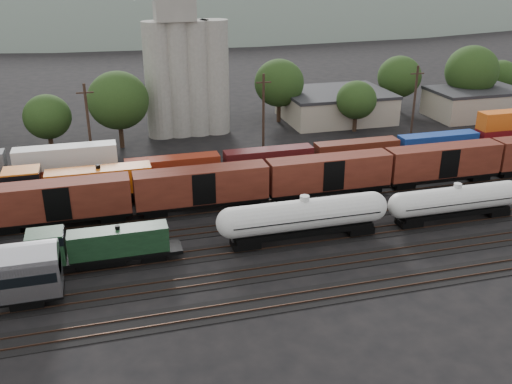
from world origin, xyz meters
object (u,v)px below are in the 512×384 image
object	(u,v)px
orange_locomotive	(70,186)
grain_silo	(185,65)
green_locomotive	(90,247)
tank_car_a	(304,216)

from	to	relation	value
orange_locomotive	grain_silo	xyz separation A→B (m)	(17.86, 26.00, 8.47)
green_locomotive	tank_car_a	distance (m)	20.95
grain_silo	green_locomotive	bearing A→B (deg)	-111.10
orange_locomotive	grain_silo	size ratio (longest dim) A/B	0.68
orange_locomotive	grain_silo	distance (m)	32.66
green_locomotive	orange_locomotive	world-z (taller)	orange_locomotive
green_locomotive	grain_silo	bearing A→B (deg)	68.90
green_locomotive	tank_car_a	size ratio (longest dim) A/B	0.84
orange_locomotive	grain_silo	world-z (taller)	grain_silo
tank_car_a	grain_silo	bearing A→B (deg)	97.13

